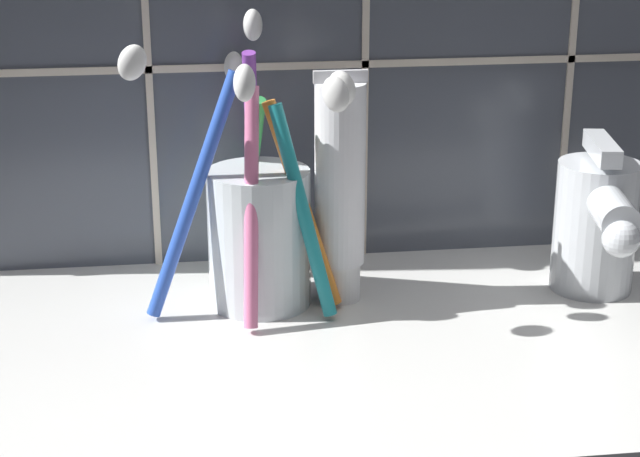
# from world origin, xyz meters

# --- Properties ---
(sink_counter) EXTENTS (0.61, 0.30, 0.02)m
(sink_counter) POSITION_xyz_m (0.00, 0.00, 0.01)
(sink_counter) COLOR silver
(sink_counter) RESTS_ON ground
(toothbrush_cup) EXTENTS (0.15, 0.15, 0.19)m
(toothbrush_cup) POSITION_xyz_m (-0.07, 0.06, 0.08)
(toothbrush_cup) COLOR silver
(toothbrush_cup) RESTS_ON sink_counter
(toothpaste_tube) EXTENTS (0.03, 0.03, 0.16)m
(toothpaste_tube) POSITION_xyz_m (-0.01, 0.06, 0.10)
(toothpaste_tube) COLOR white
(toothpaste_tube) RESTS_ON sink_counter
(sink_faucet) EXTENTS (0.06, 0.11, 0.11)m
(sink_faucet) POSITION_xyz_m (0.16, 0.05, 0.07)
(sink_faucet) COLOR silver
(sink_faucet) RESTS_ON sink_counter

